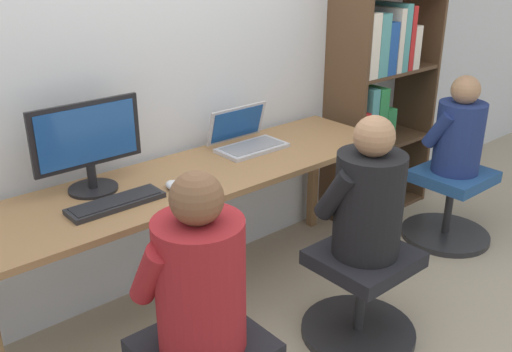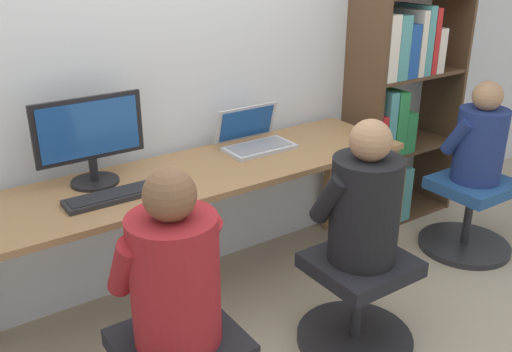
{
  "view_description": "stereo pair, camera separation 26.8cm",
  "coord_description": "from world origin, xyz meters",
  "px_view_note": "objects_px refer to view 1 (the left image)",
  "views": [
    {
      "loc": [
        -1.43,
        -1.81,
        1.79
      ],
      "look_at": [
        0.18,
        0.07,
        0.75
      ],
      "focal_mm": 40.0,
      "sensor_mm": 36.0,
      "label": 1
    },
    {
      "loc": [
        -1.21,
        -1.97,
        1.79
      ],
      "look_at": [
        0.18,
        0.07,
        0.75
      ],
      "focal_mm": 40.0,
      "sensor_mm": 36.0,
      "label": 2
    }
  ],
  "objects_px": {
    "person_at_monitor": "(199,274)",
    "office_chair_side": "(449,204)",
    "person_at_laptop": "(368,197)",
    "bookshelf": "(377,73)",
    "desktop_monitor": "(88,146)",
    "person_near_shelf": "(459,131)",
    "laptop": "(247,140)",
    "keyboard": "(116,203)",
    "office_chair_right": "(361,294)"
  },
  "relations": [
    {
      "from": "desktop_monitor",
      "to": "person_near_shelf",
      "type": "height_order",
      "value": "desktop_monitor"
    },
    {
      "from": "keyboard",
      "to": "person_at_monitor",
      "type": "xyz_separation_m",
      "value": [
        -0.04,
        -0.65,
        -0.02
      ]
    },
    {
      "from": "laptop",
      "to": "person_at_laptop",
      "type": "bearing_deg",
      "value": -88.57
    },
    {
      "from": "keyboard",
      "to": "office_chair_right",
      "type": "height_order",
      "value": "keyboard"
    },
    {
      "from": "office_chair_right",
      "to": "person_at_laptop",
      "type": "height_order",
      "value": "person_at_laptop"
    },
    {
      "from": "person_at_laptop",
      "to": "office_chair_side",
      "type": "height_order",
      "value": "person_at_laptop"
    },
    {
      "from": "laptop",
      "to": "bookshelf",
      "type": "bearing_deg",
      "value": 1.05
    },
    {
      "from": "keyboard",
      "to": "office_chair_right",
      "type": "relative_size",
      "value": 0.75
    },
    {
      "from": "keyboard",
      "to": "office_chair_side",
      "type": "xyz_separation_m",
      "value": [
        2.08,
        -0.35,
        -0.53
      ]
    },
    {
      "from": "office_chair_right",
      "to": "person_at_monitor",
      "type": "relative_size",
      "value": 0.84
    },
    {
      "from": "person_at_monitor",
      "to": "office_chair_side",
      "type": "xyz_separation_m",
      "value": [
        2.11,
        0.3,
        -0.51
      ]
    },
    {
      "from": "laptop",
      "to": "person_at_laptop",
      "type": "relative_size",
      "value": 0.57
    },
    {
      "from": "keyboard",
      "to": "person_at_laptop",
      "type": "xyz_separation_m",
      "value": [
        0.89,
        -0.62,
        -0.02
      ]
    },
    {
      "from": "desktop_monitor",
      "to": "keyboard",
      "type": "height_order",
      "value": "desktop_monitor"
    },
    {
      "from": "bookshelf",
      "to": "person_near_shelf",
      "type": "xyz_separation_m",
      "value": [
        0.1,
        -0.56,
        -0.28
      ]
    },
    {
      "from": "bookshelf",
      "to": "person_near_shelf",
      "type": "distance_m",
      "value": 0.63
    },
    {
      "from": "desktop_monitor",
      "to": "bookshelf",
      "type": "bearing_deg",
      "value": 0.06
    },
    {
      "from": "person_at_laptop",
      "to": "keyboard",
      "type": "bearing_deg",
      "value": 145.31
    },
    {
      "from": "office_chair_right",
      "to": "person_at_monitor",
      "type": "distance_m",
      "value": 1.06
    },
    {
      "from": "keyboard",
      "to": "bookshelf",
      "type": "distance_m",
      "value": 2.0
    },
    {
      "from": "desktop_monitor",
      "to": "keyboard",
      "type": "xyz_separation_m",
      "value": [
        0.0,
        -0.21,
        -0.2
      ]
    },
    {
      "from": "office_chair_right",
      "to": "office_chair_side",
      "type": "height_order",
      "value": "same"
    },
    {
      "from": "bookshelf",
      "to": "office_chair_side",
      "type": "height_order",
      "value": "bookshelf"
    },
    {
      "from": "laptop",
      "to": "keyboard",
      "type": "distance_m",
      "value": 0.9
    },
    {
      "from": "bookshelf",
      "to": "office_chair_side",
      "type": "relative_size",
      "value": 3.58
    },
    {
      "from": "person_at_laptop",
      "to": "bookshelf",
      "type": "bearing_deg",
      "value": 37.5
    },
    {
      "from": "person_near_shelf",
      "to": "person_at_laptop",
      "type": "bearing_deg",
      "value": -167.11
    },
    {
      "from": "laptop",
      "to": "office_chair_side",
      "type": "bearing_deg",
      "value": -24.26
    },
    {
      "from": "person_near_shelf",
      "to": "keyboard",
      "type": "bearing_deg",
      "value": 170.49
    },
    {
      "from": "laptop",
      "to": "person_near_shelf",
      "type": "relative_size",
      "value": 0.62
    },
    {
      "from": "keyboard",
      "to": "office_chair_side",
      "type": "bearing_deg",
      "value": -9.63
    },
    {
      "from": "desktop_monitor",
      "to": "bookshelf",
      "type": "relative_size",
      "value": 0.25
    },
    {
      "from": "office_chair_right",
      "to": "person_near_shelf",
      "type": "height_order",
      "value": "person_near_shelf"
    },
    {
      "from": "desktop_monitor",
      "to": "office_chair_right",
      "type": "xyz_separation_m",
      "value": [
        0.9,
        -0.83,
        -0.73
      ]
    },
    {
      "from": "person_at_monitor",
      "to": "person_near_shelf",
      "type": "relative_size",
      "value": 1.1
    },
    {
      "from": "desktop_monitor",
      "to": "person_at_monitor",
      "type": "bearing_deg",
      "value": -92.27
    },
    {
      "from": "person_at_laptop",
      "to": "bookshelf",
      "type": "distance_m",
      "value": 1.39
    },
    {
      "from": "office_chair_right",
      "to": "person_at_monitor",
      "type": "bearing_deg",
      "value": -178.32
    },
    {
      "from": "person_at_laptop",
      "to": "desktop_monitor",
      "type": "bearing_deg",
      "value": 137.28
    },
    {
      "from": "desktop_monitor",
      "to": "person_at_laptop",
      "type": "distance_m",
      "value": 1.24
    },
    {
      "from": "laptop",
      "to": "person_near_shelf",
      "type": "distance_m",
      "value": 1.32
    },
    {
      "from": "person_at_monitor",
      "to": "office_chair_right",
      "type": "bearing_deg",
      "value": 1.68
    },
    {
      "from": "bookshelf",
      "to": "person_near_shelf",
      "type": "bearing_deg",
      "value": -79.53
    },
    {
      "from": "desktop_monitor",
      "to": "keyboard",
      "type": "relative_size",
      "value": 1.2
    },
    {
      "from": "desktop_monitor",
      "to": "office_chair_side",
      "type": "height_order",
      "value": "desktop_monitor"
    },
    {
      "from": "keyboard",
      "to": "office_chair_right",
      "type": "bearing_deg",
      "value": -34.9
    },
    {
      "from": "desktop_monitor",
      "to": "office_chair_side",
      "type": "xyz_separation_m",
      "value": [
        2.08,
        -0.56,
        -0.73
      ]
    },
    {
      "from": "person_at_monitor",
      "to": "office_chair_side",
      "type": "bearing_deg",
      "value": 8.04
    },
    {
      "from": "laptop",
      "to": "office_chair_right",
      "type": "relative_size",
      "value": 0.67
    },
    {
      "from": "laptop",
      "to": "office_chair_right",
      "type": "distance_m",
      "value": 0.99
    }
  ]
}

